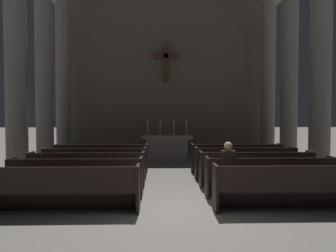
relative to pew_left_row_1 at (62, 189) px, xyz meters
name	(u,v)px	position (x,y,z in m)	size (l,w,h in m)	color
ground_plane	(177,211)	(2.30, 0.04, -0.48)	(80.00, 80.00, 0.00)	gray
pew_left_row_1	(62,189)	(0.00, 0.00, 0.00)	(3.09, 0.50, 0.95)	black
pew_left_row_2	(76,178)	(0.00, 1.11, 0.00)	(3.09, 0.50, 0.95)	black
pew_left_row_3	(87,169)	(0.00, 2.22, 0.00)	(3.09, 0.50, 0.95)	black
pew_left_row_4	(95,163)	(0.00, 3.33, 0.00)	(3.09, 0.50, 0.95)	black
pew_left_row_5	(102,158)	(0.00, 4.44, 0.00)	(3.09, 0.50, 0.95)	black
pew_right_row_1	(289,187)	(4.60, 0.00, 0.00)	(3.09, 0.50, 0.95)	black
pew_right_row_2	(270,177)	(4.60, 1.11, 0.00)	(3.09, 0.50, 0.95)	black
pew_right_row_3	(256,169)	(4.60, 2.22, 0.00)	(3.09, 0.50, 0.95)	black
pew_right_row_4	(245,162)	(4.60, 3.33, 0.00)	(3.09, 0.50, 0.95)	black
pew_right_row_5	(236,157)	(4.60, 4.44, 0.00)	(3.09, 0.50, 0.95)	black
column_left_second	(16,62)	(-2.50, 3.71, 3.10)	(0.99, 0.99, 7.32)	gray
column_right_second	(321,64)	(7.10, 3.71, 3.10)	(0.99, 0.99, 7.32)	gray
column_left_third	(44,73)	(-2.50, 6.16, 3.10)	(0.99, 0.99, 7.32)	gray
column_right_third	(289,73)	(7.10, 6.16, 3.10)	(0.99, 0.99, 7.32)	gray
column_left_fourth	(63,79)	(-2.50, 8.60, 3.10)	(0.99, 0.99, 7.32)	gray
column_right_fourth	(268,80)	(7.10, 8.60, 3.10)	(0.99, 0.99, 7.32)	gray
altar	(167,146)	(2.30, 7.62, 0.06)	(2.20, 0.90, 1.01)	#A8A399
candlestick_outer_left	(148,130)	(1.45, 7.62, 0.78)	(0.16, 0.16, 0.75)	#B79338
candlestick_inner_left	(160,130)	(2.00, 7.62, 0.78)	(0.16, 0.16, 0.75)	#B79338
candlestick_inner_right	(174,130)	(2.60, 7.62, 0.78)	(0.16, 0.16, 0.75)	#B79338
candlestick_outer_right	(186,130)	(3.15, 7.62, 0.78)	(0.16, 0.16, 0.75)	#B79338
apse_with_cross	(166,71)	(2.30, 9.83, 3.67)	(10.66, 0.48, 8.28)	#706656
lone_worshipper	(227,168)	(3.57, 1.15, 0.22)	(0.32, 0.43, 1.32)	#26262B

